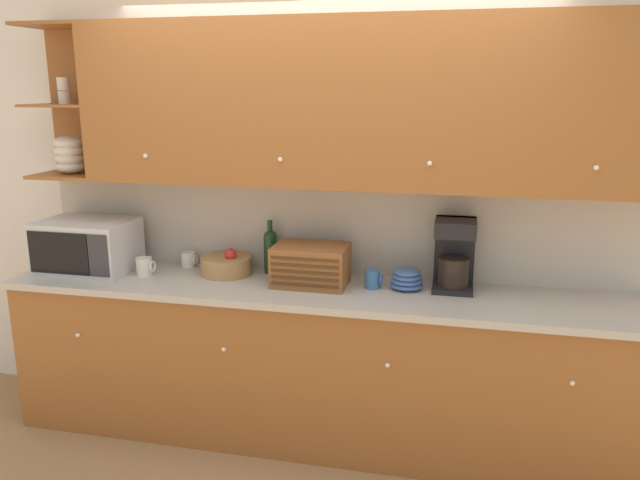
% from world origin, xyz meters
% --- Properties ---
extents(ground_plane, '(24.00, 24.00, 0.00)m').
position_xyz_m(ground_plane, '(0.00, 0.00, 0.00)').
color(ground_plane, '#9E754C').
extents(wall_back, '(5.97, 0.06, 2.60)m').
position_xyz_m(wall_back, '(0.00, 0.03, 1.30)').
color(wall_back, silver).
rests_on(wall_back, ground_plane).
extents(counter_unit, '(3.59, 0.63, 0.94)m').
position_xyz_m(counter_unit, '(-0.00, -0.30, 0.47)').
color(counter_unit, '#935628').
rests_on(counter_unit, ground_plane).
extents(backsplash_panel, '(3.57, 0.01, 0.56)m').
position_xyz_m(backsplash_panel, '(0.00, -0.01, 1.22)').
color(backsplash_panel, '#B7B2A8').
rests_on(backsplash_panel, counter_unit).
extents(upper_cabinets, '(3.57, 0.37, 0.90)m').
position_xyz_m(upper_cabinets, '(0.17, -0.17, 1.94)').
color(upper_cabinets, '#935628').
rests_on(upper_cabinets, backsplash_panel).
extents(microwave, '(0.55, 0.40, 0.31)m').
position_xyz_m(microwave, '(-1.44, -0.29, 1.09)').
color(microwave, silver).
rests_on(microwave, counter_unit).
extents(mug_blue_second, '(0.11, 0.10, 0.11)m').
position_xyz_m(mug_blue_second, '(-1.06, -0.30, 0.99)').
color(mug_blue_second, silver).
rests_on(mug_blue_second, counter_unit).
extents(mug_patterned_third, '(0.10, 0.09, 0.09)m').
position_xyz_m(mug_patterned_third, '(-0.88, -0.08, 0.98)').
color(mug_patterned_third, silver).
rests_on(mug_patterned_third, counter_unit).
extents(fruit_basket, '(0.30, 0.30, 0.17)m').
position_xyz_m(fruit_basket, '(-0.59, -0.17, 0.99)').
color(fruit_basket, '#A87F4C').
rests_on(fruit_basket, counter_unit).
extents(wine_bottle, '(0.08, 0.08, 0.32)m').
position_xyz_m(wine_bottle, '(-0.34, -0.09, 1.08)').
color(wine_bottle, '#19381E').
rests_on(wine_bottle, counter_unit).
extents(bread_box, '(0.42, 0.30, 0.23)m').
position_xyz_m(bread_box, '(-0.04, -0.26, 1.05)').
color(bread_box, brown).
rests_on(bread_box, counter_unit).
extents(mug, '(0.10, 0.09, 0.10)m').
position_xyz_m(mug, '(0.31, -0.24, 0.99)').
color(mug, '#38669E').
rests_on(mug, counter_unit).
extents(bowl_stack_on_counter, '(0.19, 0.19, 0.12)m').
position_xyz_m(bowl_stack_on_counter, '(0.50, -0.22, 0.99)').
color(bowl_stack_on_counter, '#3D5B93').
rests_on(bowl_stack_on_counter, counter_unit).
extents(coffee_maker, '(0.22, 0.23, 0.40)m').
position_xyz_m(coffee_maker, '(0.75, -0.15, 1.14)').
color(coffee_maker, black).
rests_on(coffee_maker, counter_unit).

